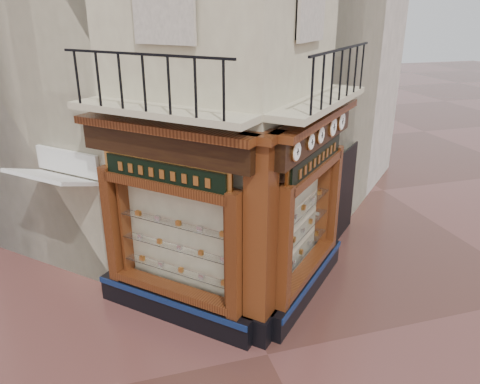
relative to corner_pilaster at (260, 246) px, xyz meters
name	(u,v)px	position (x,y,z in m)	size (l,w,h in m)	color
ground	(268,354)	(0.00, -0.50, -1.95)	(80.00, 80.00, 0.00)	#492822
neighbour_left	(89,19)	(-2.47, 8.13, 3.55)	(8.00, 8.00, 11.00)	beige
neighbour_right	(253,18)	(2.47, 8.13, 3.55)	(8.00, 8.00, 11.00)	beige
shopfront_left	(170,229)	(-1.41, 1.07, 0.03)	(2.86, 2.86, 3.98)	black
shopfront_right	(309,211)	(1.41, 1.07, 0.03)	(2.86, 2.86, 3.98)	black
corner_pilaster	(260,246)	(0.00, 0.00, 0.00)	(0.85, 0.85, 3.98)	black
balcony	(244,106)	(0.00, 0.99, 2.27)	(5.94, 2.97, 1.03)	beige
clock_a	(296,151)	(0.58, -0.02, 1.67)	(0.28, 0.28, 0.35)	#BE813F
clock_b	(310,142)	(1.06, 0.46, 1.67)	(0.26, 0.26, 0.31)	#BE813F
clock_c	(320,135)	(1.43, 0.83, 1.67)	(0.28, 0.28, 0.34)	#BE813F
clock_d	(333,127)	(1.94, 1.34, 1.67)	(0.32, 0.32, 0.41)	#BE813F
clock_e	(341,121)	(2.35, 1.74, 1.67)	(0.32, 0.32, 0.41)	#BE813F
awning	(69,287)	(-3.52, 2.81, -1.95)	(1.72, 1.03, 0.08)	silver
signboard_left	(164,173)	(-1.46, 1.01, 1.15)	(1.98, 1.98, 0.53)	#C5823A
signboard_right	(316,159)	(1.46, 1.01, 1.15)	(2.04, 2.04, 0.54)	#C5823A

